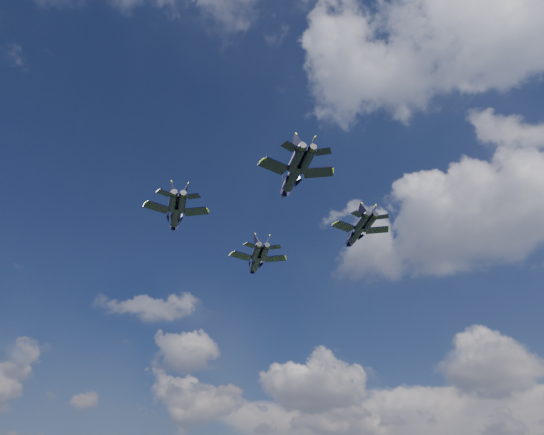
{
  "coord_description": "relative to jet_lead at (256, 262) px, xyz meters",
  "views": [
    {
      "loc": [
        58.75,
        -68.32,
        3.62
      ],
      "look_at": [
        5.49,
        8.06,
        57.7
      ],
      "focal_mm": 35.0,
      "sensor_mm": 36.0,
      "label": 1
    }
  ],
  "objects": [
    {
      "name": "jet_lead",
      "position": [
        0.0,
        0.0,
        0.0
      ],
      "size": [
        15.42,
        15.16,
        4.16
      ],
      "rotation": [
        0.0,
        0.0,
        0.8
      ],
      "color": "black"
    },
    {
      "name": "jet_left",
      "position": [
        0.19,
        -27.39,
        -0.48
      ],
      "size": [
        14.94,
        14.13,
        3.96
      ],
      "rotation": [
        0.0,
        0.0,
        0.83
      ],
      "color": "black"
    },
    {
      "name": "jet_right",
      "position": [
        27.1,
        -1.6,
        -1.46
      ],
      "size": [
        14.26,
        13.63,
        3.8
      ],
      "rotation": [
        0.0,
        0.0,
        0.82
      ],
      "color": "black"
    },
    {
      "name": "jet_slot",
      "position": [
        27.48,
        -26.74,
        -1.64
      ],
      "size": [
        15.64,
        14.48,
        4.11
      ],
      "rotation": [
        0.0,
        0.0,
        0.85
      ],
      "color": "black"
    }
  ]
}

